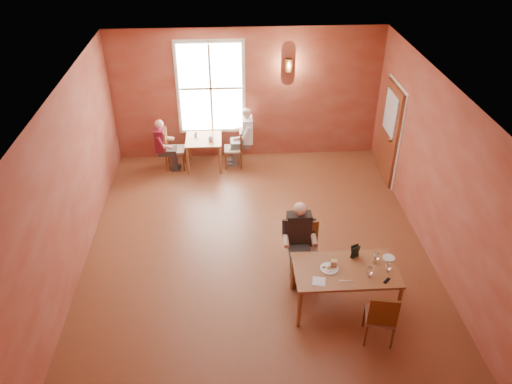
{
  "coord_description": "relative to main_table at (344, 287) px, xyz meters",
  "views": [
    {
      "loc": [
        -0.44,
        -7.02,
        5.73
      ],
      "look_at": [
        0.0,
        0.2,
        1.05
      ],
      "focal_mm": 35.0,
      "sensor_mm": 36.0,
      "label": 1
    }
  ],
  "objects": [
    {
      "name": "wall_left",
      "position": [
        -4.24,
        1.5,
        1.14
      ],
      "size": [
        0.04,
        7.0,
        3.0
      ],
      "primitive_type": "cube",
      "color": "brown",
      "rests_on": "ground"
    },
    {
      "name": "goblet_b",
      "position": [
        0.6,
        -0.11,
        0.46
      ],
      "size": [
        0.08,
        0.08,
        0.18
      ],
      "primitive_type": null,
      "rotation": [
        0.0,
        0.0,
        0.14
      ],
      "color": "white",
      "rests_on": "main_table"
    },
    {
      "name": "diner_main",
      "position": [
        -0.5,
        0.62,
        0.28
      ],
      "size": [
        0.51,
        0.51,
        1.29
      ],
      "primitive_type": null,
      "rotation": [
        0.0,
        0.0,
        3.14
      ],
      "color": "#321B15",
      "rests_on": "ground"
    },
    {
      "name": "diner_white",
      "position": [
        -1.56,
        4.5,
        0.29
      ],
      "size": [
        0.53,
        0.53,
        1.32
      ],
      "primitive_type": null,
      "rotation": [
        0.0,
        0.0,
        1.57
      ],
      "color": "silver",
      "rests_on": "ground"
    },
    {
      "name": "diner_maroon",
      "position": [
        -2.92,
        4.5,
        0.22
      ],
      "size": [
        0.47,
        0.47,
        1.17
      ],
      "primitive_type": null,
      "rotation": [
        0.0,
        0.0,
        -1.57
      ],
      "color": "#4C0F0E",
      "rests_on": "ground"
    },
    {
      "name": "knife",
      "position": [
        -0.04,
        -0.25,
        0.37
      ],
      "size": [
        0.2,
        0.05,
        0.0
      ],
      "primitive_type": "cube",
      "rotation": [
        0.0,
        0.0,
        -0.15
      ],
      "color": "silver",
      "rests_on": "main_table"
    },
    {
      "name": "napkin",
      "position": [
        -0.45,
        -0.24,
        0.37
      ],
      "size": [
        0.22,
        0.22,
        0.01
      ],
      "primitive_type": "cube",
      "rotation": [
        0.0,
        0.0,
        -0.21
      ],
      "color": "white",
      "rests_on": "main_table"
    },
    {
      "name": "cup_a",
      "position": [
        -2.07,
        4.37,
        0.38
      ],
      "size": [
        0.14,
        0.14,
        0.1
      ],
      "primitive_type": "imported",
      "rotation": [
        0.0,
        0.0,
        0.14
      ],
      "color": "silver",
      "rests_on": "second_table"
    },
    {
      "name": "chair_diner_white",
      "position": [
        -1.59,
        4.5,
        0.08
      ],
      "size": [
        0.39,
        0.39,
        0.88
      ],
      "primitive_type": null,
      "rotation": [
        0.0,
        0.0,
        1.57
      ],
      "color": "#4C2212",
      "rests_on": "ground"
    },
    {
      "name": "chair_empty",
      "position": [
        0.37,
        -0.67,
        0.09
      ],
      "size": [
        0.47,
        0.47,
        0.91
      ],
      "primitive_type": null,
      "rotation": [
        0.0,
        0.0,
        -0.19
      ],
      "color": "#4A2813",
      "rests_on": "ground"
    },
    {
      "name": "cup_b",
      "position": [
        -2.42,
        4.63,
        0.38
      ],
      "size": [
        0.11,
        0.11,
        0.08
      ],
      "primitive_type": "imported",
      "rotation": [
        0.0,
        0.0,
        0.3
      ],
      "color": "white",
      "rests_on": "second_table"
    },
    {
      "name": "window",
      "position": [
        -2.04,
        4.95,
        1.34
      ],
      "size": [
        1.36,
        0.1,
        1.96
      ],
      "primitive_type": "cube",
      "color": "white",
      "rests_on": "wall_back"
    },
    {
      "name": "chair_diner_main",
      "position": [
        -0.5,
        0.65,
        0.14
      ],
      "size": [
        0.44,
        0.44,
        1.0
      ],
      "primitive_type": null,
      "rotation": [
        0.0,
        0.0,
        3.14
      ],
      "color": "#4E2712",
      "rests_on": "ground"
    },
    {
      "name": "goblet_a",
      "position": [
        0.48,
        0.12,
        0.46
      ],
      "size": [
        0.1,
        0.1,
        0.2
      ],
      "primitive_type": null,
      "rotation": [
        0.0,
        0.0,
        -0.21
      ],
      "color": "white",
      "rests_on": "main_table"
    },
    {
      "name": "side_plate",
      "position": [
        0.71,
        0.21,
        0.37
      ],
      "size": [
        0.23,
        0.23,
        0.01
      ],
      "primitive_type": "cylinder",
      "rotation": [
        0.0,
        0.0,
        0.28
      ],
      "color": "white",
      "rests_on": "main_table"
    },
    {
      "name": "ceiling",
      "position": [
        -1.24,
        1.5,
        2.64
      ],
      "size": [
        6.0,
        7.0,
        0.04
      ],
      "primitive_type": "cube",
      "color": "white",
      "rests_on": "wall_back"
    },
    {
      "name": "wall_right",
      "position": [
        1.76,
        1.5,
        1.14
      ],
      "size": [
        0.04,
        7.0,
        3.0
      ],
      "primitive_type": "cube",
      "color": "brown",
      "rests_on": "ground"
    },
    {
      "name": "sandwich",
      "position": [
        -0.18,
        0.06,
        0.42
      ],
      "size": [
        0.1,
        0.09,
        0.11
      ],
      "primitive_type": "cube",
      "rotation": [
        0.0,
        0.0,
        -0.12
      ],
      "color": "#D5B279",
      "rests_on": "main_table"
    },
    {
      "name": "wall_sconce",
      "position": [
        -0.34,
        4.9,
        1.84
      ],
      "size": [
        0.16,
        0.16,
        0.28
      ],
      "primitive_type": "cylinder",
      "color": "brown",
      "rests_on": "wall_back"
    },
    {
      "name": "main_table",
      "position": [
        0.0,
        0.0,
        0.0
      ],
      "size": [
        1.55,
        0.87,
        0.73
      ],
      "primitive_type": null,
      "color": "brown",
      "rests_on": "ground"
    },
    {
      "name": "ground",
      "position": [
        -1.24,
        1.5,
        -0.36
      ],
      "size": [
        6.0,
        7.0,
        0.01
      ],
      "primitive_type": "cube",
      "color": "brown",
      "rests_on": "ground"
    },
    {
      "name": "door",
      "position": [
        1.7,
        3.8,
        0.69
      ],
      "size": [
        0.12,
        1.04,
        2.1
      ],
      "primitive_type": "cube",
      "color": "maroon",
      "rests_on": "ground"
    },
    {
      "name": "goblet_c",
      "position": [
        0.3,
        -0.19,
        0.46
      ],
      "size": [
        0.09,
        0.09,
        0.2
      ],
      "primitive_type": null,
      "rotation": [
        0.0,
        0.0,
        0.18
      ],
      "color": "white",
      "rests_on": "main_table"
    },
    {
      "name": "second_table",
      "position": [
        -2.24,
        4.5,
        -0.01
      ],
      "size": [
        0.79,
        0.79,
        0.7
      ],
      "primitive_type": null,
      "color": "#5D2F17",
      "rests_on": "ground"
    },
    {
      "name": "sunglasses",
      "position": [
        0.54,
        -0.29,
        0.37
      ],
      "size": [
        0.12,
        0.12,
        0.02
      ],
      "primitive_type": "cube",
      "rotation": [
        0.0,
        0.0,
        0.78
      ],
      "color": "black",
      "rests_on": "main_table"
    },
    {
      "name": "wall_back",
      "position": [
        -1.24,
        5.0,
        1.14
      ],
      "size": [
        6.0,
        0.04,
        3.0
      ],
      "primitive_type": "cube",
      "color": "brown",
      "rests_on": "ground"
    },
    {
      "name": "plate_food",
      "position": [
        -0.25,
        0.02,
        0.38
      ],
      "size": [
        0.33,
        0.33,
        0.04
      ],
      "primitive_type": "cylinder",
      "rotation": [
        0.0,
        0.0,
        0.21
      ],
      "color": "silver",
      "rests_on": "main_table"
    },
    {
      "name": "chair_diner_maroon",
      "position": [
        -2.89,
        4.5,
        0.11
      ],
      "size": [
        0.42,
        0.42,
        0.94
      ],
      "primitive_type": null,
      "rotation": [
        0.0,
        0.0,
        -1.57
      ],
      "color": "brown",
      "rests_on": "ground"
    },
    {
      "name": "menu_stand",
      "position": [
        0.19,
        0.27,
        0.47
      ],
      "size": [
        0.15,
        0.11,
        0.22
      ],
      "primitive_type": "cube",
      "rotation": [
        0.0,
        0.0,
        0.41
      ],
      "color": "black",
      "rests_on": "main_table"
    },
    {
      "name": "wall_front",
      "position": [
        -1.24,
        -2.0,
        1.14
      ],
      "size": [
        6.0,
        0.04,
        3.0
      ],
      "primitive_type": "cube",
      "color": "brown",
      "rests_on": "ground"
    }
  ]
}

